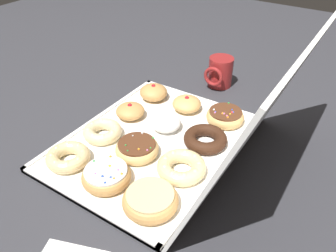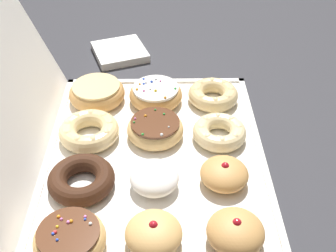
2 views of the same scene
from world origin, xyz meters
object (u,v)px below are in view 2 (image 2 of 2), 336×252
object	(u,v)px
jelly_filled_donut_0	(235,232)
glazed_ring_donut_11	(97,93)
napkin_stack	(120,52)
cruller_donut_3	(213,94)
cruller_donut_10	(89,130)
sprinkle_donut_7	(156,94)
chocolate_cake_ring_donut_9	(81,179)
jelly_filled_donut_4	(155,233)
powdered_filled_donut_5	(152,178)
sprinkle_donut_6	(155,129)
donut_box	(155,161)
cruller_donut_2	(219,132)
sprinkle_donut_8	(70,239)
jelly_filled_donut_1	(224,174)

from	to	relation	value
jelly_filled_donut_0	glazed_ring_donut_11	world-z (taller)	jelly_filled_donut_0
jelly_filled_donut_0	napkin_stack	size ratio (longest dim) A/B	0.70
cruller_donut_3	cruller_donut_10	xyz separation A→B (m)	(-0.12, 0.26, 0.00)
sprinkle_donut_7	chocolate_cake_ring_donut_9	world-z (taller)	sprinkle_donut_7
jelly_filled_donut_0	jelly_filled_donut_4	bearing A→B (deg)	89.94
jelly_filled_donut_0	napkin_stack	world-z (taller)	jelly_filled_donut_0
powdered_filled_donut_5	cruller_donut_10	size ratio (longest dim) A/B	0.72
jelly_filled_donut_4	sprinkle_donut_6	world-z (taller)	jelly_filled_donut_4
jelly_filled_donut_0	chocolate_cake_ring_donut_9	bearing A→B (deg)	64.75
jelly_filled_donut_4	cruller_donut_3	bearing A→B (deg)	-18.42
donut_box	sprinkle_donut_7	distance (m)	0.19
cruller_donut_2	sprinkle_donut_8	distance (m)	0.36
cruller_donut_3	jelly_filled_donut_4	xyz separation A→B (m)	(-0.37, 0.12, 0.00)
jelly_filled_donut_4	sprinkle_donut_8	size ratio (longest dim) A/B	0.80
donut_box	sprinkle_donut_8	distance (m)	0.23
cruller_donut_3	sprinkle_donut_6	size ratio (longest dim) A/B	0.98
powdered_filled_donut_5	napkin_stack	distance (m)	0.49
cruller_donut_10	cruller_donut_3	bearing A→B (deg)	-64.64
jelly_filled_donut_0	cruller_donut_10	distance (m)	0.36
napkin_stack	donut_box	bearing A→B (deg)	-166.66
sprinkle_donut_6	sprinkle_donut_7	xyz separation A→B (m)	(0.12, -0.00, 0.00)
sprinkle_donut_7	glazed_ring_donut_11	bearing A→B (deg)	87.42
glazed_ring_donut_11	cruller_donut_10	bearing A→B (deg)	179.48
jelly_filled_donut_1	sprinkle_donut_8	distance (m)	0.28
sprinkle_donut_8	donut_box	bearing A→B (deg)	-33.57
jelly_filled_donut_1	cruller_donut_3	distance (m)	0.25
donut_box	jelly_filled_donut_1	size ratio (longest dim) A/B	6.32
cruller_donut_3	chocolate_cake_ring_donut_9	world-z (taller)	cruller_donut_3
donut_box	cruller_donut_3	size ratio (longest dim) A/B	4.90
powdered_filled_donut_5	glazed_ring_donut_11	xyz separation A→B (m)	(0.26, 0.13, 0.00)
cruller_donut_10	donut_box	bearing A→B (deg)	-116.10
chocolate_cake_ring_donut_9	jelly_filled_donut_0	bearing A→B (deg)	-115.25
cruller_donut_3	sprinkle_donut_8	distance (m)	0.45
jelly_filled_donut_4	cruller_donut_10	xyz separation A→B (m)	(0.25, 0.13, -0.00)
sprinkle_donut_7	powdered_filled_donut_5	bearing A→B (deg)	179.20
jelly_filled_donut_0	powdered_filled_donut_5	xyz separation A→B (m)	(0.12, 0.13, -0.00)
jelly_filled_donut_4	chocolate_cake_ring_donut_9	world-z (taller)	jelly_filled_donut_4
cruller_donut_3	chocolate_cake_ring_donut_9	size ratio (longest dim) A/B	0.94
cruller_donut_3	jelly_filled_donut_4	world-z (taller)	jelly_filled_donut_4
chocolate_cake_ring_donut_9	glazed_ring_donut_11	world-z (taller)	glazed_ring_donut_11
jelly_filled_donut_4	chocolate_cake_ring_donut_9	distance (m)	0.18
jelly_filled_donut_0	cruller_donut_2	size ratio (longest dim) A/B	0.84
cruller_donut_3	sprinkle_donut_7	distance (m)	0.13
sprinkle_donut_6	sprinkle_donut_7	size ratio (longest dim) A/B	0.97
donut_box	sprinkle_donut_7	xyz separation A→B (m)	(0.19, 0.00, 0.02)
sprinkle_donut_7	napkin_stack	distance (m)	0.24
jelly_filled_donut_4	cruller_donut_10	bearing A→B (deg)	28.27
chocolate_cake_ring_donut_9	cruller_donut_10	distance (m)	0.13
cruller_donut_3	chocolate_cake_ring_donut_9	bearing A→B (deg)	134.83
donut_box	glazed_ring_donut_11	size ratio (longest dim) A/B	4.40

